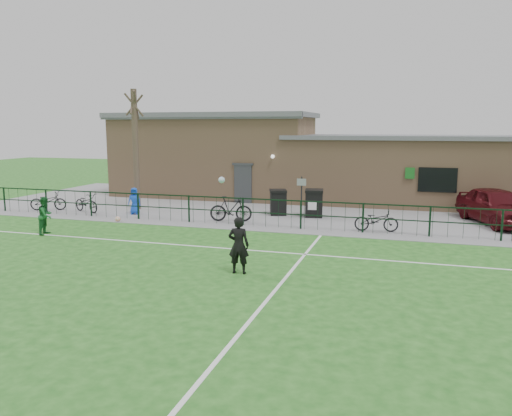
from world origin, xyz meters
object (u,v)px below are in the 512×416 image
(bicycle_d, at_px, (231,209))
(bicycle_e, at_px, (376,220))
(car_maroon, at_px, (497,206))
(spectator_child, at_px, (134,201))
(sign_post, at_px, (301,199))
(ball_ground, at_px, (118,219))
(bicycle_a, at_px, (48,201))
(bare_tree, at_px, (136,150))
(outfield_player, at_px, (46,216))
(bicycle_c, at_px, (86,203))
(wheelie_bin_left, at_px, (278,203))
(wheelie_bin_right, at_px, (314,204))

(bicycle_d, xyz_separation_m, bicycle_e, (6.29, -0.31, -0.11))
(car_maroon, relative_size, spectator_child, 3.62)
(car_maroon, bearing_deg, bicycle_e, -167.75)
(sign_post, distance_m, ball_ground, 8.16)
(spectator_child, bearing_deg, bicycle_e, -16.03)
(sign_post, height_order, bicycle_a, sign_post)
(bare_tree, distance_m, outfield_player, 6.75)
(sign_post, xyz_separation_m, spectator_child, (-8.03, -0.42, -0.36))
(car_maroon, relative_size, bicycle_c, 2.61)
(car_maroon, relative_size, bicycle_d, 2.48)
(bicycle_c, distance_m, bicycle_e, 13.90)
(wheelie_bin_left, relative_size, car_maroon, 0.24)
(spectator_child, bearing_deg, wheelie_bin_left, 3.49)
(spectator_child, relative_size, outfield_player, 0.87)
(sign_post, distance_m, bicycle_d, 3.13)
(outfield_player, bearing_deg, bicycle_c, 8.81)
(wheelie_bin_right, relative_size, bicycle_e, 0.69)
(bicycle_d, bearing_deg, bicycle_a, 76.33)
(outfield_player, bearing_deg, wheelie_bin_right, -63.42)
(bicycle_e, bearing_deg, sign_post, 65.71)
(bare_tree, xyz_separation_m, car_maroon, (16.83, 0.96, -2.19))
(bicycle_d, relative_size, spectator_child, 1.46)
(ball_ground, bearing_deg, spectator_child, 97.28)
(bare_tree, relative_size, wheelie_bin_left, 5.41)
(bicycle_e, relative_size, spectator_child, 1.35)
(bare_tree, height_order, outfield_player, bare_tree)
(ball_ground, bearing_deg, outfield_player, -111.97)
(car_maroon, height_order, bicycle_a, car_maroon)
(bicycle_c, xyz_separation_m, ball_ground, (2.80, -1.67, -0.36))
(bicycle_e, height_order, outfield_player, outfield_player)
(car_maroon, height_order, bicycle_d, car_maroon)
(wheelie_bin_right, height_order, outfield_player, outfield_player)
(wheelie_bin_right, bearing_deg, wheelie_bin_left, 169.80)
(wheelie_bin_right, relative_size, sign_post, 0.59)
(wheelie_bin_left, xyz_separation_m, bicycle_a, (-11.35, -2.13, -0.09))
(bicycle_a, bearing_deg, bicycle_e, -112.29)
(bicycle_c, bearing_deg, car_maroon, -61.22)
(bicycle_a, distance_m, bicycle_d, 9.79)
(bicycle_d, relative_size, ball_ground, 7.74)
(wheelie_bin_left, bearing_deg, bicycle_c, 173.23)
(bicycle_a, height_order, outfield_player, outfield_player)
(bare_tree, relative_size, bicycle_d, 3.22)
(bicycle_a, height_order, ball_ground, bicycle_a)
(sign_post, xyz_separation_m, outfield_player, (-9.03, -5.33, -0.28))
(spectator_child, bearing_deg, bicycle_d, -16.90)
(bare_tree, distance_m, wheelie_bin_left, 7.68)
(car_maroon, height_order, spectator_child, car_maroon)
(bare_tree, bearing_deg, spectator_child, -64.87)
(bicycle_c, distance_m, spectator_child, 2.58)
(wheelie_bin_right, relative_size, bicycle_c, 0.67)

